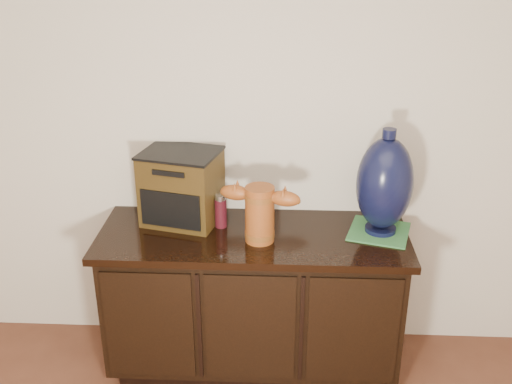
# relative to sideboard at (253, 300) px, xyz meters

# --- Properties ---
(sideboard) EXTENTS (1.46, 0.56, 0.75)m
(sideboard) POSITION_rel_sideboard_xyz_m (0.00, 0.00, 0.00)
(sideboard) COLOR black
(sideboard) RESTS_ON ground
(terracotta_vessel) EXTENTS (0.38, 0.17, 0.27)m
(terracotta_vessel) POSITION_rel_sideboard_xyz_m (0.03, -0.06, 0.52)
(terracotta_vessel) COLOR #93491A
(terracotta_vessel) RESTS_ON sideboard
(tv_radio) EXTENTS (0.41, 0.36, 0.36)m
(tv_radio) POSITION_rel_sideboard_xyz_m (-0.35, 0.13, 0.55)
(tv_radio) COLOR #38270E
(tv_radio) RESTS_ON sideboard
(green_mat) EXTENTS (0.33, 0.33, 0.01)m
(green_mat) POSITION_rel_sideboard_xyz_m (0.60, 0.04, 0.37)
(green_mat) COLOR #316E38
(green_mat) RESTS_ON sideboard
(lamp_base) EXTENTS (0.32, 0.32, 0.50)m
(lamp_base) POSITION_rel_sideboard_xyz_m (0.60, 0.04, 0.62)
(lamp_base) COLOR black
(lamp_base) RESTS_ON green_mat
(spray_can) EXTENTS (0.06, 0.06, 0.17)m
(spray_can) POSITION_rel_sideboard_xyz_m (-0.16, 0.07, 0.45)
(spray_can) COLOR maroon
(spray_can) RESTS_ON sideboard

